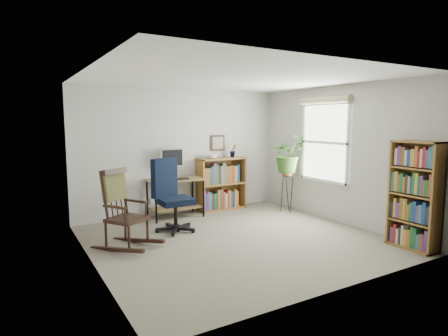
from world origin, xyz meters
TOP-DOWN VIEW (x-y plane):
  - floor at (0.00, 0.00)m, footprint 4.20×4.00m
  - ceiling at (0.00, 0.00)m, footprint 4.20×4.00m
  - wall_back at (0.00, 2.00)m, footprint 4.20×0.00m
  - wall_front at (0.00, -2.00)m, footprint 4.20×0.00m
  - wall_left at (-2.10, 0.00)m, footprint 0.00×4.00m
  - wall_right at (2.10, 0.00)m, footprint 0.00×4.00m
  - window at (2.06, 0.30)m, footprint 0.12×1.20m
  - desk at (-0.29, 1.70)m, footprint 1.01×0.56m
  - monitor at (-0.29, 1.84)m, footprint 0.46×0.16m
  - keyboard at (-0.29, 1.58)m, footprint 0.40×0.15m
  - office_chair at (-0.64, 0.86)m, footprint 0.86×0.86m
  - rocking_chair at (-1.54, 0.47)m, footprint 1.03×1.15m
  - low_bookshelf at (0.77, 1.82)m, footprint 1.00×0.33m
  - tall_bookshelf at (1.92, -1.58)m, footprint 0.28×0.66m
  - plant_stand at (1.80, 1.01)m, footprint 0.29×0.29m
  - spider_plant at (1.80, 1.01)m, footprint 1.69×1.88m
  - potted_plant_small at (1.05, 1.83)m, footprint 0.13×0.24m
  - framed_picture at (0.77, 1.97)m, footprint 0.32×0.04m

SIDE VIEW (x-z plane):
  - floor at x=0.00m, z-range 0.00..0.00m
  - desk at x=-0.29m, z-range 0.00..0.73m
  - plant_stand at x=1.80m, z-range 0.00..0.84m
  - low_bookshelf at x=0.77m, z-range 0.00..1.06m
  - rocking_chair at x=-1.54m, z-range 0.00..1.14m
  - office_chair at x=-0.64m, z-range 0.00..1.20m
  - keyboard at x=-0.29m, z-range 0.73..0.75m
  - tall_bookshelf at x=1.92m, z-range 0.00..1.52m
  - monitor at x=-0.29m, z-range 0.73..1.29m
  - potted_plant_small at x=1.05m, z-range 1.06..1.16m
  - wall_back at x=0.00m, z-range 0.00..2.40m
  - wall_front at x=0.00m, z-range 0.00..2.40m
  - wall_left at x=-2.10m, z-range 0.00..2.40m
  - wall_right at x=2.10m, z-range 0.00..2.40m
  - framed_picture at x=0.77m, z-range 1.19..1.51m
  - window at x=2.06m, z-range 0.65..2.15m
  - spider_plant at x=1.80m, z-range 0.78..2.25m
  - ceiling at x=0.00m, z-range 2.40..2.40m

